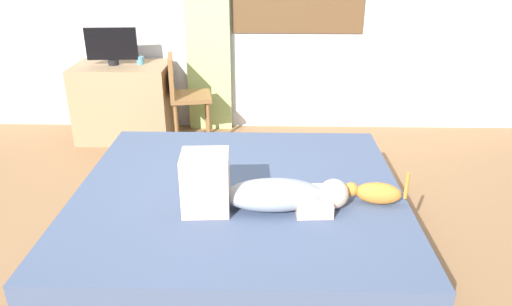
% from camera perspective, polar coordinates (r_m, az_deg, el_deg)
% --- Properties ---
extents(ground_plane, '(16.00, 16.00, 0.00)m').
position_cam_1_polar(ground_plane, '(3.12, -4.34, -11.93)').
color(ground_plane, olive).
extents(bed, '(2.05, 1.94, 0.43)m').
position_cam_1_polar(bed, '(3.07, -1.97, -7.79)').
color(bed, '#997A56').
rests_on(bed, ground).
extents(person_lying, '(0.94, 0.30, 0.34)m').
position_cam_1_polar(person_lying, '(2.69, 0.05, -4.48)').
color(person_lying, '#8C939E').
rests_on(person_lying, bed).
extents(cat, '(0.36, 0.15, 0.21)m').
position_cam_1_polar(cat, '(2.85, 13.99, -4.60)').
color(cat, '#C67A2D').
rests_on(cat, bed).
extents(desk, '(0.90, 0.56, 0.74)m').
position_cam_1_polar(desk, '(4.92, -15.37, 5.89)').
color(desk, '#997A56').
rests_on(desk, ground).
extents(tv_monitor, '(0.48, 0.10, 0.35)m').
position_cam_1_polar(tv_monitor, '(4.80, -16.81, 12.13)').
color(tv_monitor, black).
rests_on(tv_monitor, desk).
extents(cup, '(0.07, 0.07, 0.08)m').
position_cam_1_polar(cup, '(4.80, -13.61, 10.69)').
color(cup, teal).
rests_on(cup, desk).
extents(chair_by_desk, '(0.44, 0.44, 0.86)m').
position_cam_1_polar(chair_by_desk, '(4.64, -8.68, 7.18)').
color(chair_by_desk, brown).
rests_on(chair_by_desk, ground).
extents(curtain_left, '(0.44, 0.06, 2.59)m').
position_cam_1_polar(curtain_left, '(4.83, -5.94, 17.51)').
color(curtain_left, '#ADCC75').
rests_on(curtain_left, ground).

